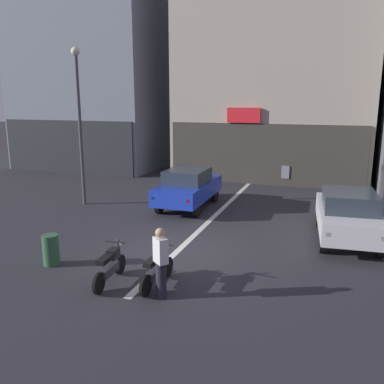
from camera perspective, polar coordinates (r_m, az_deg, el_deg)
name	(u,v)px	position (r m, az deg, el deg)	size (l,w,h in m)	color
ground_plane	(176,253)	(12.09, -2.32, -8.57)	(120.00, 120.00, 0.00)	#2B2B30
lane_centre_line	(227,204)	(17.53, 4.96, -1.73)	(0.20, 18.00, 0.01)	silver
building_corner_left	(98,10)	(29.75, -13.05, 23.74)	(9.25, 8.59, 20.35)	gray
building_mid_block	(277,66)	(25.17, 11.96, 17.00)	(10.59, 7.64, 12.68)	#B2A893
car_blue_crossing_near	(188,187)	(16.80, -0.52, 0.76)	(1.80, 4.12, 1.64)	black
car_white_parked_kerbside	(348,214)	(13.73, 21.11, -2.92)	(2.10, 4.23, 1.64)	black
car_grey_down_street	(283,163)	(23.60, 12.70, 3.99)	(2.28, 4.30, 1.64)	black
street_lamp	(79,111)	(17.61, -15.64, 10.97)	(0.36, 0.36, 6.48)	#47474C
motorcycle_black_row_leftmost	(110,266)	(10.25, -11.48, -10.14)	(0.55, 1.67, 0.98)	black
motorcycle_blue_row_left_mid	(157,268)	(9.95, -4.91, -10.63)	(0.55, 1.67, 0.98)	black
person_by_motorcycles	(161,263)	(9.22, -4.42, -9.91)	(0.42, 0.40, 1.67)	#23232D
trash_bin	(51,250)	(11.77, -19.28, -7.72)	(0.44, 0.44, 0.85)	#2D5938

